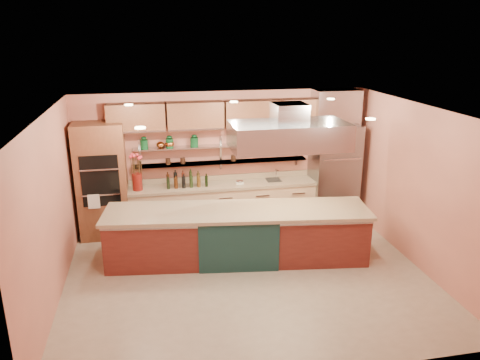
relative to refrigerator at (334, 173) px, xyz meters
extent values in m
cube|color=tan|center=(-2.35, -2.14, -1.06)|extent=(6.00, 5.00, 0.02)
cube|color=black|center=(-2.35, -2.14, 1.75)|extent=(6.00, 5.00, 0.02)
cube|color=#C9765F|center=(-2.35, 0.36, 0.35)|extent=(6.00, 0.04, 2.80)
cube|color=#C9765F|center=(-2.35, -4.64, 0.35)|extent=(6.00, 0.04, 2.80)
cube|color=#C9765F|center=(-5.35, -2.14, 0.35)|extent=(0.04, 5.00, 2.80)
cube|color=#C9765F|center=(0.65, -2.14, 0.35)|extent=(0.04, 5.00, 2.80)
cube|color=brown|center=(-4.80, 0.04, 0.10)|extent=(0.95, 0.64, 2.30)
cube|color=gray|center=(0.00, 0.00, 0.00)|extent=(0.95, 0.72, 2.10)
cube|color=tan|center=(-2.40, 0.06, -0.58)|extent=(3.84, 0.64, 0.93)
cube|color=#A7A9AE|center=(-2.40, 0.23, 0.30)|extent=(3.60, 0.26, 0.03)
cube|color=#A7A9AE|center=(-2.40, 0.23, 0.65)|extent=(3.60, 0.26, 0.03)
cube|color=brown|center=(-2.35, 0.18, 1.30)|extent=(4.60, 0.36, 0.55)
cube|color=#A7A9AE|center=(-1.50, -1.49, 1.20)|extent=(2.00, 1.00, 0.45)
cube|color=#FFE5A5|center=(-2.35, -1.94, 1.72)|extent=(4.00, 2.80, 0.02)
cube|color=maroon|center=(-2.40, -1.49, -0.57)|extent=(4.66, 1.57, 0.95)
cylinder|color=maroon|center=(-4.13, 0.01, 0.05)|extent=(0.24, 0.24, 0.34)
cube|color=black|center=(-3.14, 0.01, 0.02)|extent=(0.89, 0.27, 0.29)
cube|color=silver|center=(-2.06, 0.01, -0.08)|extent=(0.18, 0.16, 0.09)
cylinder|color=white|center=(-1.26, 0.11, 0.00)|extent=(0.03, 0.03, 0.24)
ellipsoid|color=#B36029|center=(-3.63, 0.23, 0.73)|extent=(0.21, 0.21, 0.13)
cylinder|color=#0D3F1C|center=(-2.97, 0.23, 0.75)|extent=(0.15, 0.15, 0.16)
camera|label=1|loc=(-3.84, -9.02, 2.93)|focal=35.00mm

